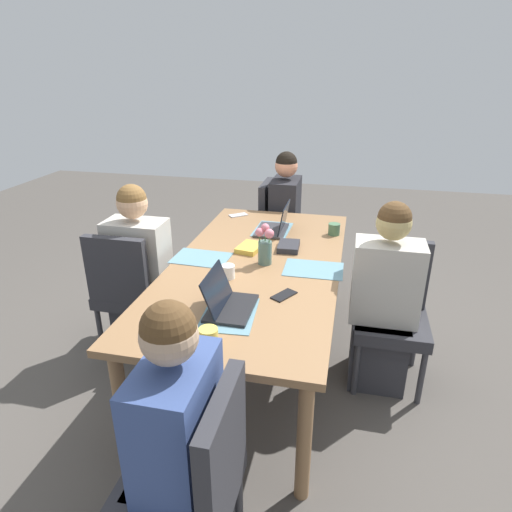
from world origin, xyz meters
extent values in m
plane|color=#4C4742|center=(0.00, 0.00, 0.00)|extent=(10.00, 10.00, 0.00)
cube|color=olive|center=(0.00, 0.00, 0.71)|extent=(2.16, 1.05, 0.04)
cylinder|color=olive|center=(-1.00, -0.45, 0.34)|extent=(0.07, 0.07, 0.69)
cylinder|color=olive|center=(1.00, -0.45, 0.34)|extent=(0.07, 0.07, 0.69)
cylinder|color=olive|center=(-1.00, 0.45, 0.34)|extent=(0.07, 0.07, 0.69)
cylinder|color=olive|center=(1.00, 0.45, 0.34)|extent=(0.07, 0.07, 0.69)
cube|color=#2D2D33|center=(0.00, 0.88, 0.41)|extent=(0.44, 0.44, 0.08)
cube|color=#2D2D33|center=(-0.19, 0.88, 0.68)|extent=(0.06, 0.42, 0.45)
cylinder|color=#333338|center=(0.19, 1.07, 0.18)|extent=(0.04, 0.04, 0.37)
cylinder|color=#333338|center=(0.19, 0.69, 0.18)|extent=(0.04, 0.04, 0.37)
cylinder|color=#333338|center=(-0.19, 1.07, 0.18)|extent=(0.04, 0.04, 0.37)
cylinder|color=#333338|center=(-0.19, 0.69, 0.18)|extent=(0.04, 0.04, 0.37)
cube|color=#2D2D33|center=(0.00, 0.82, 0.23)|extent=(0.36, 0.34, 0.45)
cube|color=#B7B2A8|center=(0.00, 0.82, 0.70)|extent=(0.24, 0.40, 0.50)
sphere|color=#DDAA7F|center=(0.00, 0.82, 1.07)|extent=(0.20, 0.20, 0.20)
sphere|color=brown|center=(0.00, 0.82, 1.10)|extent=(0.19, 0.19, 0.19)
cube|color=#2D2D33|center=(-0.03, -0.86, 0.41)|extent=(0.44, 0.44, 0.08)
cube|color=#2D2D33|center=(0.16, -0.86, 0.68)|extent=(0.06, 0.42, 0.45)
cylinder|color=#333338|center=(-0.22, -1.05, 0.18)|extent=(0.04, 0.04, 0.37)
cylinder|color=#333338|center=(-0.22, -0.67, 0.18)|extent=(0.04, 0.04, 0.37)
cylinder|color=#333338|center=(0.16, -1.05, 0.18)|extent=(0.04, 0.04, 0.37)
cylinder|color=#333338|center=(0.16, -0.67, 0.18)|extent=(0.04, 0.04, 0.37)
cube|color=#2D2D33|center=(-0.03, -0.80, 0.23)|extent=(0.36, 0.34, 0.45)
cube|color=#B7B2A8|center=(-0.03, -0.80, 0.70)|extent=(0.24, 0.40, 0.50)
sphere|color=tan|center=(-0.03, -0.80, 1.07)|extent=(0.20, 0.20, 0.20)
sphere|color=#51381E|center=(-0.03, -0.80, 1.10)|extent=(0.19, 0.19, 0.19)
cube|color=#2D2D33|center=(-1.43, -0.01, 0.41)|extent=(0.44, 0.44, 0.08)
cube|color=#2D2D33|center=(-1.43, -0.20, 0.68)|extent=(0.42, 0.06, 0.45)
cylinder|color=#333338|center=(-1.24, 0.18, 0.18)|extent=(0.04, 0.04, 0.37)
cylinder|color=#333338|center=(-1.24, -0.20, 0.18)|extent=(0.04, 0.04, 0.37)
cube|color=#384C84|center=(-1.37, -0.01, 0.70)|extent=(0.40, 0.24, 0.50)
sphere|color=tan|center=(-1.37, -0.01, 1.07)|extent=(0.20, 0.20, 0.20)
sphere|color=#51381E|center=(-1.37, -0.01, 1.10)|extent=(0.19, 0.19, 0.19)
cube|color=#2D2D33|center=(1.41, 0.03, 0.41)|extent=(0.44, 0.44, 0.08)
cube|color=#2D2D33|center=(1.41, 0.22, 0.68)|extent=(0.42, 0.06, 0.45)
cylinder|color=#333338|center=(1.60, -0.16, 0.18)|extent=(0.04, 0.04, 0.37)
cylinder|color=#333338|center=(1.22, -0.16, 0.18)|extent=(0.04, 0.04, 0.37)
cylinder|color=#333338|center=(1.60, 0.22, 0.18)|extent=(0.04, 0.04, 0.37)
cylinder|color=#333338|center=(1.22, 0.22, 0.18)|extent=(0.04, 0.04, 0.37)
cube|color=#2D2D33|center=(1.35, 0.03, 0.23)|extent=(0.34, 0.36, 0.45)
cube|color=#232328|center=(1.35, 0.03, 0.70)|extent=(0.40, 0.24, 0.50)
sphere|color=#E5916C|center=(1.35, 0.03, 1.07)|extent=(0.20, 0.20, 0.20)
sphere|color=black|center=(1.35, 0.03, 1.10)|extent=(0.19, 0.19, 0.19)
cylinder|color=#4C6B60|center=(0.01, -0.06, 0.80)|extent=(0.09, 0.09, 0.15)
sphere|color=#DB7584|center=(0.02, -0.05, 0.97)|extent=(0.05, 0.05, 0.05)
cylinder|color=#477A3D|center=(0.02, -0.05, 0.92)|extent=(0.01, 0.01, 0.09)
sphere|color=#DB7584|center=(0.00, -0.02, 0.94)|extent=(0.05, 0.05, 0.05)
cylinder|color=#477A3D|center=(0.00, -0.02, 0.91)|extent=(0.01, 0.01, 0.06)
sphere|color=#DB7584|center=(0.00, -0.08, 0.94)|extent=(0.06, 0.06, 0.06)
cylinder|color=#477A3D|center=(0.00, -0.08, 0.91)|extent=(0.01, 0.01, 0.06)
cube|color=slate|center=(0.00, 0.37, 0.73)|extent=(0.27, 0.37, 0.00)
cube|color=slate|center=(-0.01, -0.37, 0.73)|extent=(0.27, 0.36, 0.00)
cube|color=slate|center=(-0.64, -0.01, 0.73)|extent=(0.38, 0.29, 0.00)
cube|color=slate|center=(0.63, 0.01, 0.73)|extent=(0.37, 0.27, 0.00)
cube|color=black|center=(-0.60, -0.01, 0.74)|extent=(0.32, 0.22, 0.02)
cube|color=black|center=(-0.60, 0.07, 0.84)|extent=(0.31, 0.08, 0.19)
cube|color=#38383D|center=(0.59, 0.01, 0.74)|extent=(0.32, 0.22, 0.02)
cube|color=black|center=(0.59, -0.08, 0.85)|extent=(0.31, 0.04, 0.20)
cylinder|color=white|center=(-0.24, 0.11, 0.77)|extent=(0.08, 0.08, 0.08)
cylinder|color=#47704C|center=(0.63, -0.45, 0.77)|extent=(0.09, 0.09, 0.08)
cylinder|color=#DBC64C|center=(-0.92, 0.01, 0.77)|extent=(0.09, 0.09, 0.08)
cube|color=#28282D|center=(0.28, -0.17, 0.75)|extent=(0.21, 0.15, 0.04)
cube|color=gold|center=(0.20, 0.09, 0.75)|extent=(0.22, 0.18, 0.03)
cube|color=black|center=(-0.39, -0.24, 0.73)|extent=(0.17, 0.14, 0.01)
cube|color=silver|center=(0.91, 0.36, 0.73)|extent=(0.15, 0.16, 0.01)
camera|label=1|loc=(-2.52, -0.57, 1.89)|focal=31.33mm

